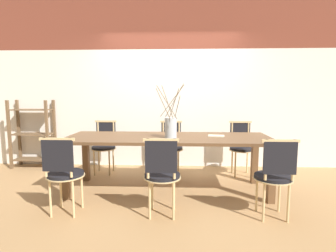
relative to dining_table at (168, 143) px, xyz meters
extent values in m
plane|color=#A87F51|center=(0.00, 0.00, -0.69)|extent=(16.00, 16.00, 0.00)
cube|color=silver|center=(0.00, 1.33, 0.40)|extent=(12.00, 0.06, 2.18)
cube|color=brown|center=(0.00, 1.33, 2.00)|extent=(12.00, 0.06, 1.02)
cube|color=brown|center=(0.00, 0.00, 0.07)|extent=(2.84, 0.96, 0.04)
cube|color=brown|center=(-1.31, -0.37, -0.32)|extent=(0.09, 0.09, 0.74)
cube|color=brown|center=(1.31, -0.37, -0.32)|extent=(0.09, 0.09, 0.74)
cube|color=brown|center=(-1.31, 0.37, -0.32)|extent=(0.09, 0.09, 0.74)
cube|color=brown|center=(1.31, 0.37, -0.32)|extent=(0.09, 0.09, 0.74)
cylinder|color=black|center=(-1.14, -0.75, -0.23)|extent=(0.40, 0.40, 0.04)
cylinder|color=tan|center=(-1.14, -0.75, -0.25)|extent=(0.42, 0.42, 0.01)
cylinder|color=tan|center=(-1.27, -0.63, -0.47)|extent=(0.03, 0.03, 0.44)
cylinder|color=tan|center=(-1.01, -0.63, -0.47)|extent=(0.03, 0.03, 0.44)
cylinder|color=tan|center=(-1.27, -0.88, -0.47)|extent=(0.03, 0.03, 0.44)
cylinder|color=tan|center=(-1.01, -0.88, -0.47)|extent=(0.03, 0.03, 0.44)
cylinder|color=tan|center=(-1.28, -0.92, 0.01)|extent=(0.03, 0.03, 0.43)
cylinder|color=tan|center=(-1.00, -0.92, 0.01)|extent=(0.03, 0.03, 0.43)
cube|color=black|center=(-1.14, -0.93, 0.03)|extent=(0.34, 0.02, 0.34)
cube|color=tan|center=(-1.14, -0.92, 0.20)|extent=(0.38, 0.03, 0.03)
cylinder|color=black|center=(-0.03, -0.75, -0.23)|extent=(0.40, 0.40, 0.04)
cylinder|color=tan|center=(-0.03, -0.75, -0.25)|extent=(0.42, 0.42, 0.01)
cylinder|color=tan|center=(-0.16, -0.63, -0.47)|extent=(0.03, 0.03, 0.44)
cylinder|color=tan|center=(0.10, -0.63, -0.47)|extent=(0.03, 0.03, 0.44)
cylinder|color=tan|center=(-0.16, -0.88, -0.47)|extent=(0.03, 0.03, 0.44)
cylinder|color=tan|center=(0.10, -0.88, -0.47)|extent=(0.03, 0.03, 0.44)
cylinder|color=tan|center=(-0.17, -0.92, 0.01)|extent=(0.03, 0.03, 0.43)
cylinder|color=tan|center=(0.11, -0.92, 0.01)|extent=(0.03, 0.03, 0.43)
cube|color=black|center=(-0.03, -0.93, 0.03)|extent=(0.34, 0.02, 0.34)
cube|color=tan|center=(-0.03, -0.92, 0.20)|extent=(0.38, 0.03, 0.03)
cylinder|color=black|center=(1.19, -0.75, -0.23)|extent=(0.40, 0.40, 0.04)
cylinder|color=tan|center=(1.19, -0.75, -0.25)|extent=(0.42, 0.42, 0.01)
cylinder|color=tan|center=(1.06, -0.63, -0.47)|extent=(0.03, 0.03, 0.44)
cylinder|color=tan|center=(1.32, -0.63, -0.47)|extent=(0.03, 0.03, 0.44)
cylinder|color=tan|center=(1.06, -0.88, -0.47)|extent=(0.03, 0.03, 0.44)
cylinder|color=tan|center=(1.32, -0.88, -0.47)|extent=(0.03, 0.03, 0.44)
cylinder|color=tan|center=(1.05, -0.92, 0.01)|extent=(0.03, 0.03, 0.43)
cylinder|color=tan|center=(1.33, -0.92, 0.01)|extent=(0.03, 0.03, 0.43)
cube|color=black|center=(1.19, -0.93, 0.03)|extent=(0.34, 0.02, 0.34)
cube|color=tan|center=(1.19, -0.92, 0.20)|extent=(0.38, 0.03, 0.03)
cylinder|color=black|center=(-1.14, 0.75, -0.23)|extent=(0.40, 0.40, 0.04)
cylinder|color=tan|center=(-1.14, 0.75, -0.25)|extent=(0.42, 0.42, 0.01)
cylinder|color=tan|center=(-1.01, 0.63, -0.47)|extent=(0.03, 0.03, 0.44)
cylinder|color=tan|center=(-1.27, 0.63, -0.47)|extent=(0.03, 0.03, 0.44)
cylinder|color=tan|center=(-1.01, 0.88, -0.47)|extent=(0.03, 0.03, 0.44)
cylinder|color=tan|center=(-1.27, 0.88, -0.47)|extent=(0.03, 0.03, 0.44)
cylinder|color=tan|center=(-1.00, 0.92, 0.01)|extent=(0.03, 0.03, 0.43)
cylinder|color=tan|center=(-1.28, 0.92, 0.01)|extent=(0.03, 0.03, 0.43)
cube|color=black|center=(-1.14, 0.93, 0.03)|extent=(0.34, 0.02, 0.34)
cube|color=tan|center=(-1.14, 0.92, 0.20)|extent=(0.38, 0.03, 0.03)
cylinder|color=black|center=(0.01, 0.75, -0.23)|extent=(0.40, 0.40, 0.04)
cylinder|color=tan|center=(0.01, 0.75, -0.25)|extent=(0.42, 0.42, 0.01)
cylinder|color=tan|center=(0.14, 0.63, -0.47)|extent=(0.03, 0.03, 0.44)
cylinder|color=tan|center=(-0.12, 0.63, -0.47)|extent=(0.03, 0.03, 0.44)
cylinder|color=tan|center=(0.14, 0.88, -0.47)|extent=(0.03, 0.03, 0.44)
cylinder|color=tan|center=(-0.12, 0.88, -0.47)|extent=(0.03, 0.03, 0.44)
cylinder|color=tan|center=(0.15, 0.92, 0.01)|extent=(0.03, 0.03, 0.43)
cylinder|color=tan|center=(-0.13, 0.92, 0.01)|extent=(0.03, 0.03, 0.43)
cube|color=black|center=(0.01, 0.93, 0.03)|extent=(0.34, 0.02, 0.34)
cube|color=tan|center=(0.01, 0.92, 0.20)|extent=(0.38, 0.03, 0.03)
cylinder|color=black|center=(1.21, 0.75, -0.23)|extent=(0.40, 0.40, 0.04)
cylinder|color=tan|center=(1.21, 0.75, -0.25)|extent=(0.42, 0.42, 0.01)
cylinder|color=tan|center=(1.34, 0.63, -0.47)|extent=(0.03, 0.03, 0.44)
cylinder|color=tan|center=(1.08, 0.63, -0.47)|extent=(0.03, 0.03, 0.44)
cylinder|color=tan|center=(1.34, 0.88, -0.47)|extent=(0.03, 0.03, 0.44)
cylinder|color=tan|center=(1.08, 0.88, -0.47)|extent=(0.03, 0.03, 0.44)
cylinder|color=tan|center=(1.35, 0.92, 0.01)|extent=(0.03, 0.03, 0.43)
cylinder|color=tan|center=(1.07, 0.92, 0.01)|extent=(0.03, 0.03, 0.43)
cube|color=black|center=(1.21, 0.93, 0.03)|extent=(0.34, 0.02, 0.34)
cube|color=tan|center=(1.21, 0.92, 0.20)|extent=(0.38, 0.03, 0.03)
cylinder|color=#B2BCC1|center=(0.04, -0.09, 0.23)|extent=(0.16, 0.16, 0.27)
cylinder|color=brown|center=(0.13, -0.06, 0.51)|extent=(0.08, 0.19, 0.30)
cylinder|color=brown|center=(0.09, 0.03, 0.59)|extent=(0.26, 0.10, 0.46)
cylinder|color=brown|center=(-0.01, -0.23, 0.58)|extent=(0.28, 0.11, 0.43)
cylinder|color=brown|center=(0.06, 0.07, 0.59)|extent=(0.34, 0.04, 0.45)
cylinder|color=brown|center=(0.00, -0.17, 0.58)|extent=(0.17, 0.10, 0.43)
cylinder|color=brown|center=(0.09, -0.03, 0.56)|extent=(0.14, 0.10, 0.40)
cylinder|color=brown|center=(-0.06, -0.19, 0.56)|extent=(0.21, 0.21, 0.40)
cube|color=beige|center=(0.68, 0.06, 0.10)|extent=(0.24, 0.18, 0.01)
cube|color=brown|center=(-2.93, 0.96, -0.06)|extent=(0.04, 0.04, 1.26)
cube|color=brown|center=(-2.22, 0.96, -0.06)|extent=(0.04, 0.04, 1.26)
cube|color=brown|center=(-2.93, 1.24, -0.06)|extent=(0.04, 0.04, 1.26)
cube|color=brown|center=(-2.22, 1.24, -0.06)|extent=(0.04, 0.04, 1.26)
cube|color=brown|center=(-2.58, 1.10, -0.54)|extent=(0.71, 0.29, 0.02)
cube|color=brown|center=(-2.58, 1.10, -0.06)|extent=(0.71, 0.29, 0.02)
cube|color=brown|center=(-2.58, 1.10, 0.40)|extent=(0.71, 0.29, 0.02)
camera|label=1|loc=(0.16, -3.60, 0.68)|focal=28.00mm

